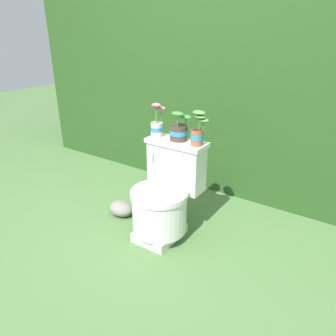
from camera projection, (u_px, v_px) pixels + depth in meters
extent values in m
plane|color=#4C703D|center=(156.00, 232.00, 2.39)|extent=(12.00, 12.00, 0.00)
cube|color=#284C1E|center=(240.00, 88.00, 3.09)|extent=(4.04, 1.10, 1.68)
cube|color=silver|center=(160.00, 232.00, 2.33)|extent=(0.26, 0.33, 0.07)
cylinder|color=silver|center=(159.00, 213.00, 2.26)|extent=(0.38, 0.38, 0.26)
cylinder|color=silver|center=(159.00, 194.00, 2.20)|extent=(0.39, 0.39, 0.04)
cube|color=silver|center=(176.00, 166.00, 2.31)|extent=(0.40, 0.16, 0.33)
cube|color=silver|center=(177.00, 142.00, 2.24)|extent=(0.43, 0.18, 0.03)
cylinder|color=silver|center=(151.00, 154.00, 2.27)|extent=(0.02, 0.05, 0.02)
cylinder|color=beige|center=(157.00, 129.00, 2.30)|extent=(0.08, 0.08, 0.10)
cylinder|color=#2D84BC|center=(157.00, 129.00, 2.30)|extent=(0.09, 0.09, 0.03)
cylinder|color=#332319|center=(157.00, 123.00, 2.28)|extent=(0.08, 0.08, 0.01)
cylinder|color=#4C753D|center=(161.00, 115.00, 2.28)|extent=(0.01, 0.01, 0.09)
ellipsoid|color=#B26B75|center=(161.00, 108.00, 2.26)|extent=(0.07, 0.05, 0.03)
cylinder|color=#4C753D|center=(156.00, 115.00, 2.27)|extent=(0.01, 0.01, 0.11)
ellipsoid|color=#B26B75|center=(156.00, 106.00, 2.24)|extent=(0.07, 0.05, 0.02)
cylinder|color=#4C753D|center=(156.00, 115.00, 2.25)|extent=(0.01, 0.01, 0.12)
ellipsoid|color=#B26B75|center=(156.00, 105.00, 2.22)|extent=(0.07, 0.05, 0.02)
cylinder|color=#47382D|center=(179.00, 133.00, 2.22)|extent=(0.12, 0.12, 0.10)
cylinder|color=#2D84BC|center=(179.00, 132.00, 2.22)|extent=(0.12, 0.12, 0.03)
cylinder|color=#332319|center=(179.00, 126.00, 2.20)|extent=(0.11, 0.11, 0.01)
cylinder|color=#4C753D|center=(186.00, 122.00, 2.18)|extent=(0.01, 0.01, 0.05)
ellipsoid|color=#387F38|center=(186.00, 117.00, 2.17)|extent=(0.09, 0.06, 0.02)
cylinder|color=#4C753D|center=(178.00, 121.00, 2.15)|extent=(0.01, 0.01, 0.08)
ellipsoid|color=#387F38|center=(178.00, 114.00, 2.13)|extent=(0.09, 0.06, 0.02)
cylinder|color=#9E5638|center=(197.00, 138.00, 2.12)|extent=(0.08, 0.08, 0.11)
cylinder|color=#2D84BC|center=(197.00, 137.00, 2.12)|extent=(0.08, 0.08, 0.03)
cylinder|color=#332319|center=(197.00, 131.00, 2.11)|extent=(0.07, 0.07, 0.01)
cylinder|color=#4C753D|center=(203.00, 125.00, 2.10)|extent=(0.01, 0.01, 0.05)
ellipsoid|color=#569342|center=(203.00, 120.00, 2.08)|extent=(0.08, 0.06, 0.03)
cylinder|color=#4C753D|center=(200.00, 124.00, 2.08)|extent=(0.01, 0.01, 0.08)
ellipsoid|color=#569342|center=(200.00, 117.00, 2.06)|extent=(0.07, 0.05, 0.02)
cylinder|color=#4C753D|center=(199.00, 122.00, 2.08)|extent=(0.01, 0.01, 0.10)
ellipsoid|color=#569342|center=(199.00, 113.00, 2.06)|extent=(0.09, 0.06, 0.03)
ellipsoid|color=gray|center=(121.00, 208.00, 2.59)|extent=(0.21, 0.16, 0.11)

